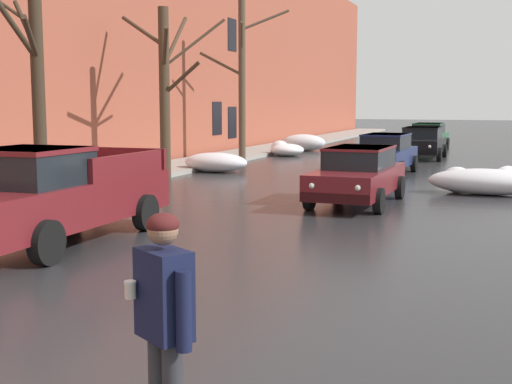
{
  "coord_description": "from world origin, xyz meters",
  "views": [
    {
      "loc": [
        5.58,
        -4.09,
        2.52
      ],
      "look_at": [
        1.05,
        8.07,
        0.82
      ],
      "focal_mm": 48.2,
      "sensor_mm": 36.0,
      "label": 1
    }
  ],
  "objects": [
    {
      "name": "snow_bank_near_corner_left",
      "position": [
        -4.64,
        30.41,
        0.42
      ],
      "size": [
        2.31,
        1.21,
        0.87
      ],
      "color": "white",
      "rests_on": "ground"
    },
    {
      "name": "sedan_maroon_parked_kerbside_close",
      "position": [
        2.02,
        12.75,
        0.75
      ],
      "size": [
        1.9,
        4.41,
        1.42
      ],
      "color": "maroon",
      "rests_on": "ground"
    },
    {
      "name": "bare_tree_second_along_sidewalk",
      "position": [
        -5.25,
        9.73,
        2.84
      ],
      "size": [
        2.74,
        2.0,
        5.84
      ],
      "color": "#382B1E",
      "rests_on": "ground"
    },
    {
      "name": "snow_bank_near_corner_right",
      "position": [
        5.13,
        18.35,
        0.24
      ],
      "size": [
        2.13,
        1.17,
        0.57
      ],
      "color": "white",
      "rests_on": "ground"
    },
    {
      "name": "snow_bank_along_left_kerb",
      "position": [
        4.87,
        15.72,
        0.35
      ],
      "size": [
        3.11,
        1.3,
        0.72
      ],
      "color": "white",
      "rests_on": "ground"
    },
    {
      "name": "brick_townhouse_facade",
      "position": [
        -8.17,
        18.0,
        5.52
      ],
      "size": [
        0.63,
        80.0,
        11.05
      ],
      "color": "#9E4C38",
      "rests_on": "ground"
    },
    {
      "name": "bare_tree_far_down_block",
      "position": [
        -5.22,
        23.19,
        3.69
      ],
      "size": [
        3.71,
        2.19,
        7.06
      ],
      "color": "#4C3D2D",
      "rests_on": "ground"
    },
    {
      "name": "sedan_green_queued_behind_truck",
      "position": [
        1.37,
        33.62,
        0.75
      ],
      "size": [
        1.99,
        4.47,
        1.42
      ],
      "color": "#1E5633",
      "rests_on": "ground"
    },
    {
      "name": "snow_bank_along_right_kerb",
      "position": [
        -4.48,
        26.81,
        0.31
      ],
      "size": [
        1.61,
        1.48,
        0.73
      ],
      "color": "white",
      "rests_on": "ground"
    },
    {
      "name": "sedan_darkblue_parked_kerbside_mid",
      "position": [
        1.4,
        20.13,
        0.75
      ],
      "size": [
        1.94,
        4.26,
        1.42
      ],
      "color": "navy",
      "rests_on": "ground"
    },
    {
      "name": "pickup_truck_maroon_approaching_near_lane",
      "position": [
        -2.05,
        6.01,
        0.88
      ],
      "size": [
        2.08,
        5.26,
        1.76
      ],
      "color": "maroon",
      "rests_on": "ground"
    },
    {
      "name": "bare_tree_mid_block",
      "position": [
        -5.22,
        16.3,
        3.12
      ],
      "size": [
        3.72,
        3.46,
        5.6
      ],
      "color": "#423323",
      "rests_on": "ground"
    },
    {
      "name": "snow_bank_mid_block_left",
      "position": [
        -4.5,
        18.72,
        0.35
      ],
      "size": [
        2.41,
        1.25,
        0.71
      ],
      "color": "white",
      "rests_on": "ground"
    },
    {
      "name": "pedestrian_with_coffee",
      "position": [
        3.33,
        0.09,
        1.04
      ],
      "size": [
        0.59,
        0.44,
        1.76
      ],
      "color": "#2D2D33",
      "rests_on": "ground"
    },
    {
      "name": "left_sidewalk_slab",
      "position": [
        -6.41,
        18.0,
        0.08
      ],
      "size": [
        2.53,
        80.0,
        0.16
      ],
      "primitive_type": "cube",
      "color": "gray",
      "rests_on": "ground"
    },
    {
      "name": "sedan_black_parked_far_down_block",
      "position": [
        1.78,
        27.56,
        0.75
      ],
      "size": [
        2.0,
        4.19,
        1.42
      ],
      "color": "black",
      "rests_on": "ground"
    }
  ]
}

